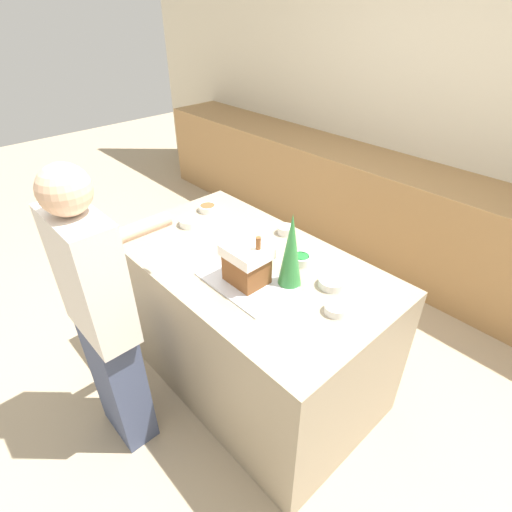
# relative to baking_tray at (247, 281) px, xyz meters

# --- Properties ---
(ground_plane) EXTENTS (12.00, 12.00, 0.00)m
(ground_plane) POSITION_rel_baking_tray_xyz_m (-0.14, 0.13, -0.89)
(ground_plane) COLOR tan
(wall_back) EXTENTS (8.00, 0.05, 2.60)m
(wall_back) POSITION_rel_baking_tray_xyz_m (-0.14, 2.24, 0.41)
(wall_back) COLOR beige
(wall_back) RESTS_ON ground_plane
(back_cabinet_block) EXTENTS (6.00, 0.60, 0.89)m
(back_cabinet_block) POSITION_rel_baking_tray_xyz_m (-0.14, 1.92, -0.44)
(back_cabinet_block) COLOR #9E7547
(back_cabinet_block) RESTS_ON ground_plane
(kitchen_island) EXTENTS (1.57, 0.89, 0.88)m
(kitchen_island) POSITION_rel_baking_tray_xyz_m (-0.14, 0.13, -0.44)
(kitchen_island) COLOR gray
(kitchen_island) RESTS_ON ground_plane
(baking_tray) EXTENTS (0.45, 0.30, 0.01)m
(baking_tray) POSITION_rel_baking_tray_xyz_m (0.00, 0.00, 0.00)
(baking_tray) COLOR silver
(baking_tray) RESTS_ON kitchen_island
(gingerbread_house) EXTENTS (0.21, 0.18, 0.26)m
(gingerbread_house) POSITION_rel_baking_tray_xyz_m (0.00, 0.00, 0.11)
(gingerbread_house) COLOR brown
(gingerbread_house) RESTS_ON baking_tray
(decorative_tree) EXTENTS (0.12, 0.12, 0.38)m
(decorative_tree) POSITION_rel_baking_tray_xyz_m (0.15, 0.14, 0.19)
(decorative_tree) COLOR #33843D
(decorative_tree) RESTS_ON kitchen_island
(candy_bowl_far_right) EXTENTS (0.10, 0.10, 0.05)m
(candy_bowl_far_right) POSITION_rel_baking_tray_xyz_m (0.07, 0.31, 0.02)
(candy_bowl_far_right) COLOR silver
(candy_bowl_far_right) RESTS_ON kitchen_island
(candy_bowl_near_tray_right) EXTENTS (0.10, 0.10, 0.05)m
(candy_bowl_near_tray_right) POSITION_rel_baking_tray_xyz_m (-0.20, 0.48, 0.02)
(candy_bowl_near_tray_right) COLOR silver
(candy_bowl_near_tray_right) RESTS_ON kitchen_island
(candy_bowl_near_tray_left) EXTENTS (0.10, 0.10, 0.04)m
(candy_bowl_near_tray_left) POSITION_rel_baking_tray_xyz_m (0.43, 0.14, 0.02)
(candy_bowl_near_tray_left) COLOR white
(candy_bowl_near_tray_left) RESTS_ON kitchen_island
(candy_bowl_beside_tree) EXTENTS (0.13, 0.13, 0.04)m
(candy_bowl_beside_tree) POSITION_rel_baking_tray_xyz_m (0.30, 0.28, 0.02)
(candy_bowl_beside_tree) COLOR silver
(candy_bowl_beside_tree) RESTS_ON kitchen_island
(candy_bowl_far_left) EXTENTS (0.12, 0.12, 0.04)m
(candy_bowl_far_left) POSITION_rel_baking_tray_xyz_m (-0.74, 0.32, 0.02)
(candy_bowl_far_left) COLOR white
(candy_bowl_far_left) RESTS_ON kitchen_island
(candy_bowl_behind_tray) EXTENTS (0.13, 0.13, 0.04)m
(candy_bowl_behind_tray) POSITION_rel_baking_tray_xyz_m (-0.66, 0.12, 0.02)
(candy_bowl_behind_tray) COLOR white
(candy_bowl_behind_tray) RESTS_ON kitchen_island
(person) EXTENTS (0.41, 0.51, 1.56)m
(person) POSITION_rel_baking_tray_xyz_m (-0.31, -0.61, -0.08)
(person) COLOR #424C6B
(person) RESTS_ON ground_plane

